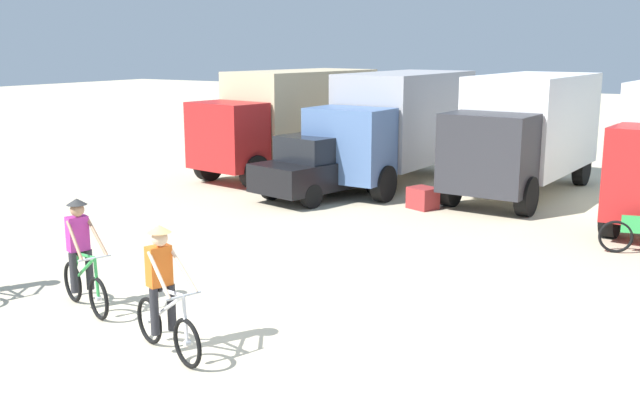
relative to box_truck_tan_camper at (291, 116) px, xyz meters
name	(u,v)px	position (x,y,z in m)	size (l,w,h in m)	color
ground_plane	(205,327)	(6.33, -12.08, -1.87)	(120.00, 120.00, 0.00)	beige
box_truck_tan_camper	(291,116)	(0.00, 0.00, 0.00)	(3.37, 7.03, 3.35)	#CCB78E
box_truck_grey_hauler	(397,122)	(3.77, 0.20, 0.00)	(2.64, 6.84, 3.35)	#9E9EA3
box_truck_avon_van	(526,128)	(7.62, 0.51, 0.00)	(2.77, 6.88, 3.35)	white
sedan_parked	(323,166)	(2.94, -2.86, -0.99)	(2.66, 4.49, 1.76)	black
cyclist_cowboy_hat	(82,259)	(4.17, -12.48, -1.03)	(1.65, 0.73, 1.82)	black
cyclist_near_camera	(164,295)	(6.49, -13.10, -1.03)	(1.66, 0.71, 1.82)	black
supply_crate	(423,198)	(5.94, -2.83, -1.59)	(0.57, 0.68, 0.56)	#9E2D2D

